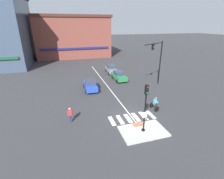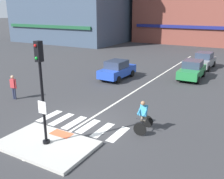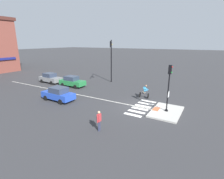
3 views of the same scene
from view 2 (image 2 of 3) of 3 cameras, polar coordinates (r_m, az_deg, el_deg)
ground_plane at (r=14.00m, az=-6.83°, el=-7.67°), size 300.00×300.00×0.00m
traffic_island at (r=12.21m, az=-14.28°, el=-11.69°), size 4.26×2.73×0.15m
tactile_pad_front at (r=12.82m, az=-11.15°, el=-9.59°), size 1.10×0.60×0.01m
signal_pole at (r=11.14m, az=-15.38°, el=1.07°), size 0.44×0.38×4.54m
crosswalk_stripe_a at (r=15.35m, az=-13.70°, el=-5.72°), size 0.44×1.80×0.01m
crosswalk_stripe_b at (r=14.78m, az=-11.12°, el=-6.47°), size 0.44×1.80×0.01m
crosswalk_stripe_c at (r=14.25m, az=-8.33°, el=-7.26°), size 0.44×1.80×0.01m
crosswalk_stripe_d at (r=13.75m, az=-5.31°, el=-8.09°), size 0.44×1.80×0.01m
crosswalk_stripe_e at (r=13.29m, az=-2.07°, el=-8.95°), size 0.44×1.80×0.01m
crosswalk_stripe_f at (r=12.89m, az=1.40°, el=-9.84°), size 0.44×1.80×0.01m
lane_centre_line at (r=22.31m, az=8.62°, el=1.86°), size 0.14×28.00×0.01m
building_corner_left at (r=53.17m, az=19.35°, el=16.55°), size 21.60×17.15×11.92m
car_green_eastbound_far at (r=23.68m, az=17.32°, el=4.19°), size 1.90×4.13×1.64m
car_blue_westbound_far at (r=22.68m, az=1.14°, el=4.42°), size 1.91×4.14×1.64m
car_grey_eastbound_distant at (r=28.49m, az=19.65°, el=6.09°), size 1.99×4.17×1.64m
cyclist at (r=12.85m, az=6.99°, el=-5.78°), size 0.72×1.13×1.68m
pedestrian_at_curb_left at (r=18.59m, az=-21.03°, el=0.86°), size 0.55×0.25×1.67m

